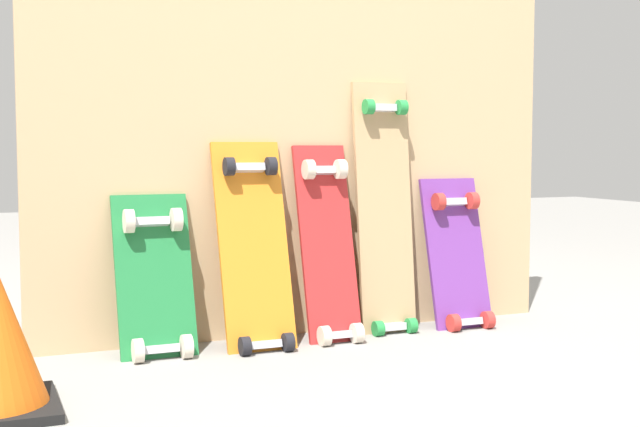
% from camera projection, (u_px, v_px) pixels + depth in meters
% --- Properties ---
extents(ground_plane, '(12.00, 12.00, 0.00)m').
position_uv_depth(ground_plane, '(312.00, 336.00, 2.84)').
color(ground_plane, gray).
extents(plywood_wall_panel, '(1.82, 0.04, 1.45)m').
position_uv_depth(plywood_wall_panel, '(304.00, 118.00, 2.85)').
color(plywood_wall_panel, tan).
rests_on(plywood_wall_panel, ground).
extents(skateboard_green, '(0.23, 0.22, 0.55)m').
position_uv_depth(skateboard_green, '(156.00, 285.00, 2.57)').
color(skateboard_green, '#1E7238').
rests_on(skateboard_green, ground).
extents(skateboard_orange, '(0.22, 0.25, 0.72)m').
position_uv_depth(skateboard_orange, '(255.00, 255.00, 2.67)').
color(skateboard_orange, orange).
rests_on(skateboard_orange, ground).
extents(skateboard_red, '(0.18, 0.24, 0.70)m').
position_uv_depth(skateboard_red, '(329.00, 252.00, 2.78)').
color(skateboard_red, '#B22626').
rests_on(skateboard_red, ground).
extents(skateboard_natural, '(0.20, 0.17, 0.92)m').
position_uv_depth(skateboard_natural, '(385.00, 217.00, 2.90)').
color(skateboard_natural, tan).
rests_on(skateboard_natural, ground).
extents(skateboard_purple, '(0.22, 0.21, 0.59)m').
position_uv_depth(skateboard_purple, '(458.00, 262.00, 2.99)').
color(skateboard_purple, '#6B338C').
rests_on(skateboard_purple, ground).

